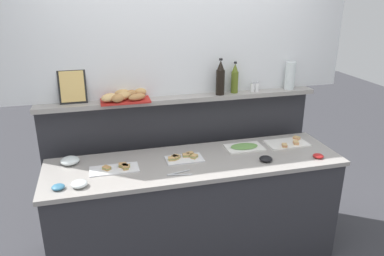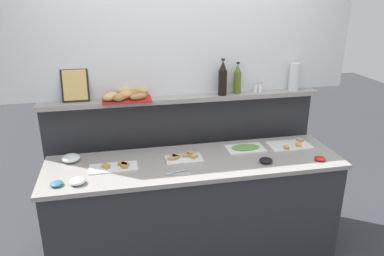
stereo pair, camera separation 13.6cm
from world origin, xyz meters
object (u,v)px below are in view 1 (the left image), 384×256
object	(u,v)px
sandwich_platter_side	(184,158)
wine_bottle_dark	(220,79)
cold_cuts_platter	(244,147)
water_carafe	(290,76)
condiment_bowl_teal	(58,187)
sandwich_platter_front	(288,143)
serving_tongs	(179,174)
bread_basket	(125,96)
glass_bowl_large	(70,161)
salt_shaker	(252,87)
glass_bowl_medium	(79,184)
condiment_bowl_cream	(266,159)
olive_oil_bottle	(235,79)
framed_picture	(72,86)
sandwich_platter_rear	(116,168)
condiment_bowl_dark	(318,156)
pepper_shaker	(257,87)

from	to	relation	value
sandwich_platter_side	wine_bottle_dark	distance (m)	0.77
cold_cuts_platter	water_carafe	world-z (taller)	water_carafe
sandwich_platter_side	condiment_bowl_teal	xyz separation A→B (m)	(-0.94, -0.24, 0.00)
sandwich_platter_front	condiment_bowl_teal	bearing A→B (deg)	-170.51
serving_tongs	bread_basket	xyz separation A→B (m)	(-0.31, 0.62, 0.44)
glass_bowl_large	salt_shaker	xyz separation A→B (m)	(1.60, 0.24, 0.43)
glass_bowl_medium	bread_basket	world-z (taller)	bread_basket
cold_cuts_platter	wine_bottle_dark	xyz separation A→B (m)	(-0.14, 0.27, 0.54)
cold_cuts_platter	glass_bowl_medium	xyz separation A→B (m)	(-1.35, -0.34, 0.01)
glass_bowl_medium	condiment_bowl_cream	distance (m)	1.42
olive_oil_bottle	framed_picture	distance (m)	1.37
sandwich_platter_front	olive_oil_bottle	size ratio (longest dim) A/B	1.30
sandwich_platter_rear	condiment_bowl_dark	xyz separation A→B (m)	(1.59, -0.20, 0.01)
salt_shaker	pepper_shaker	distance (m)	0.04
olive_oil_bottle	pepper_shaker	xyz separation A→B (m)	(0.22, -0.01, -0.08)
glass_bowl_medium	bread_basket	xyz separation A→B (m)	(0.39, 0.62, 0.43)
sandwich_platter_rear	wine_bottle_dark	size ratio (longest dim) A/B	1.15
glass_bowl_large	condiment_bowl_cream	xyz separation A→B (m)	(1.50, -0.34, -0.01)
sandwich_platter_front	bread_basket	size ratio (longest dim) A/B	0.85
salt_shaker	pepper_shaker	world-z (taller)	same
glass_bowl_medium	pepper_shaker	bearing A→B (deg)	21.86
water_carafe	olive_oil_bottle	bearing A→B (deg)	179.39
serving_tongs	framed_picture	world-z (taller)	framed_picture
sandwich_platter_front	sandwich_platter_rear	world-z (taller)	same
sandwich_platter_side	water_carafe	distance (m)	1.27
glass_bowl_large	condiment_bowl_dark	xyz separation A→B (m)	(1.93, -0.39, -0.01)
condiment_bowl_dark	salt_shaker	bearing A→B (deg)	117.42
water_carafe	wine_bottle_dark	bearing A→B (deg)	-177.96
sandwich_platter_rear	salt_shaker	distance (m)	1.41
sandwich_platter_rear	wine_bottle_dark	distance (m)	1.17
sandwich_platter_rear	cold_cuts_platter	size ratio (longest dim) A/B	1.14
pepper_shaker	bread_basket	bearing A→B (deg)	-179.64
sandwich_platter_front	condiment_bowl_dark	xyz separation A→B (m)	(0.10, -0.32, 0.01)
olive_oil_bottle	sandwich_platter_rear	bearing A→B (deg)	-158.35
olive_oil_bottle	water_carafe	size ratio (longest dim) A/B	1.10
sandwich_platter_front	framed_picture	distance (m)	1.88
sandwich_platter_front	water_carafe	distance (m)	0.63
sandwich_platter_front	cold_cuts_platter	size ratio (longest dim) A/B	1.12
sandwich_platter_side	glass_bowl_large	size ratio (longest dim) A/B	2.04
glass_bowl_large	water_carafe	bearing A→B (deg)	6.96
bread_basket	condiment_bowl_dark	bearing A→B (deg)	-23.05
sandwich_platter_rear	pepper_shaker	xyz separation A→B (m)	(1.31, 0.43, 0.44)
sandwich_platter_side	cold_cuts_platter	world-z (taller)	sandwich_platter_side
sandwich_platter_side	wine_bottle_dark	bearing A→B (deg)	40.79
olive_oil_bottle	salt_shaker	world-z (taller)	olive_oil_bottle
cold_cuts_platter	sandwich_platter_side	bearing A→B (deg)	-170.82
glass_bowl_medium	condiment_bowl_dark	bearing A→B (deg)	0.06
pepper_shaker	sandwich_platter_rear	bearing A→B (deg)	-161.86
condiment_bowl_cream	bread_basket	world-z (taller)	bread_basket
condiment_bowl_cream	wine_bottle_dark	size ratio (longest dim) A/B	0.33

